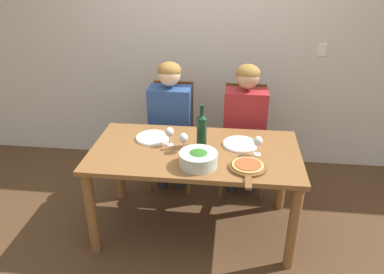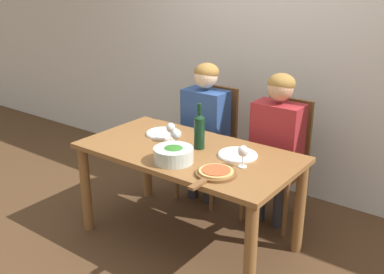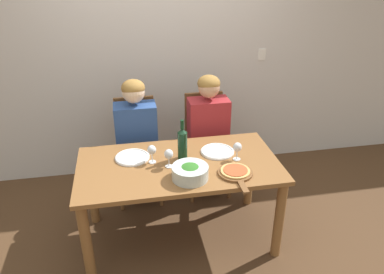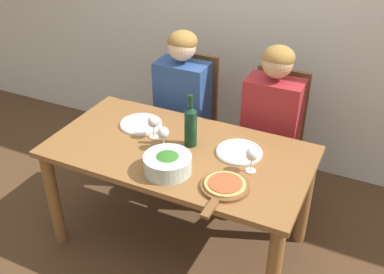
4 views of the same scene
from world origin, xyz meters
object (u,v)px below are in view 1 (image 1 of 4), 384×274
Objects in this scene: dinner_plate_right at (240,144)px; wine_glass_left at (169,133)px; chair_right at (243,135)px; dinner_plate_left at (153,138)px; wine_glass_centre at (183,139)px; person_woman at (170,115)px; broccoli_bowl at (198,159)px; wine_bottle at (202,129)px; pizza_on_board at (248,167)px; person_man at (245,119)px; chair_left at (173,131)px; wine_glass_right at (258,142)px.

wine_glass_left is at bearing -173.53° from dinner_plate_right.
dinner_plate_left is at bearing -141.45° from chair_right.
chair_right reaches higher than wine_glass_centre.
broccoli_bowl is (0.35, -0.85, 0.04)m from person_woman.
person_woman is at bearing 108.03° from wine_glass_centre.
wine_bottle reaches higher than pizza_on_board.
dinner_plate_right is (-0.04, -0.63, 0.22)m from chair_right.
pizza_on_board is 0.53m from wine_glass_centre.
person_woman is 0.48m from dinner_plate_left.
chair_right is 0.25m from person_man.
wine_bottle reaches higher than dinner_plate_right.
wine_bottle is 1.21× the size of dinner_plate_right.
wine_glass_left is (0.09, -0.57, 0.10)m from person_woman.
chair_right is 6.64× the size of wine_glass_centre.
chair_left and chair_right have the same top height.
wine_glass_centre is (-0.48, 0.20, 0.09)m from pizza_on_board.
person_woman is 4.56× the size of broccoli_bowl.
person_woman reaches higher than wine_glass_right.
dinner_plate_right is 0.56m from wine_glass_left.
wine_glass_centre is at bearing -74.55° from chair_left.
broccoli_bowl is at bearing -70.39° from chair_left.
person_man is at bearing 44.02° from wine_glass_left.
chair_left is 6.64× the size of wine_glass_right.
pizza_on_board is (0.01, -0.98, 0.22)m from chair_right.
person_man is at bearing 68.38° from broccoli_bowl.
dinner_plate_right is (0.30, 0.04, -0.13)m from wine_bottle.
chair_left is 2.98× the size of wine_bottle.
wine_bottle is 2.23× the size of wine_glass_centre.
wine_glass_left is at bearing -135.98° from person_man.
dinner_plate_left is (-0.74, -0.48, 0.00)m from person_man.
person_man reaches higher than pizza_on_board.
wine_bottle is at bearing 166.32° from wine_glass_right.
person_man is at bearing -90.00° from chair_right.
pizza_on_board is at bearing -54.84° from chair_left.
person_man is at bearing 97.04° from wine_glass_right.
wine_glass_centre is (-0.13, -0.11, -0.03)m from wine_bottle.
wine_glass_right is (0.07, 0.21, 0.09)m from pizza_on_board.
chair_right is at bearing 49.37° from wine_glass_left.
person_man is (0.68, 0.00, 0.00)m from person_woman.
wine_bottle reaches higher than wine_glass_right.
person_woman reaches higher than dinner_plate_right.
chair_left reaches higher than dinner_plate_right.
wine_glass_right is at bearing -45.20° from chair_left.
wine_bottle is 0.17m from wine_glass_centre.
wine_bottle is (0.34, -0.55, 0.13)m from person_woman.
chair_right is 2.49× the size of pizza_on_board.
broccoli_bowl is 1.80× the size of wine_glass_left.
wine_glass_left is (-0.59, -0.69, 0.31)m from chair_right.
chair_left reaches higher than wine_glass_centre.
wine_glass_left is (-0.59, -0.57, 0.10)m from person_man.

